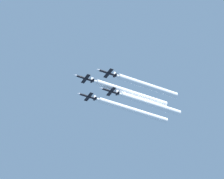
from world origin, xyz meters
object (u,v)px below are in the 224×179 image
at_px(jet_lead, 84,78).
at_px(jet_slot, 110,91).
at_px(jet_left_wingman, 107,73).
at_px(jet_right_wingman, 87,96).

relative_size(jet_lead, jet_slot, 1.00).
distance_m(jet_lead, jet_slot, 16.28).
distance_m(jet_lead, jet_left_wingman, 15.00).
xyz_separation_m(jet_lead, jet_slot, (-0.76, -15.75, -4.05)).
bearing_deg(jet_slot, jet_left_wingman, 146.43).
distance_m(jet_left_wingman, jet_slot, 14.29).
bearing_deg(jet_lead, jet_right_wingman, -32.58).
height_order(jet_lead, jet_left_wingman, jet_lead).
xyz_separation_m(jet_left_wingman, jet_right_wingman, (24.57, 0.24, 0.10)).
relative_size(jet_right_wingman, jet_slot, 1.00).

